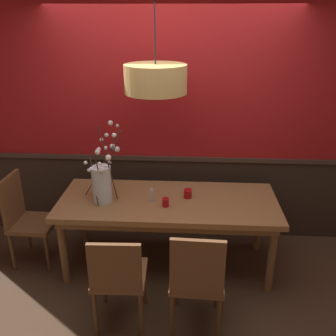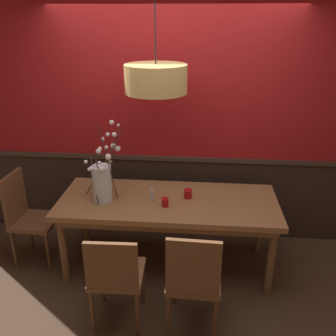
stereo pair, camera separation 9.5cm
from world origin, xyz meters
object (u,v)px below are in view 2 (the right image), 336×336
condiment_bottle (151,195)px  dining_table (168,207)px  chair_far_side_left (145,185)px  pendant_lamp (156,79)px  chair_near_side_right (194,278)px  candle_holder_nearer_center (188,194)px  candle_holder_nearer_edge (165,202)px  vase_with_blossoms (103,181)px  chair_head_west_end (27,214)px  chair_near_side_left (116,275)px  chair_far_side_right (199,186)px

condiment_bottle → dining_table: bearing=15.4°
chair_far_side_left → condiment_bottle: (0.20, -0.88, 0.31)m
pendant_lamp → condiment_bottle: bearing=-108.7°
chair_far_side_left → condiment_bottle: 0.95m
chair_near_side_right → candle_holder_nearer_center: bearing=95.4°
candle_holder_nearer_edge → vase_with_blossoms: bearing=171.9°
chair_head_west_end → pendant_lamp: pendant_lamp is taller
chair_near_side_left → chair_near_side_right: chair_near_side_right is taller
chair_head_west_end → chair_far_side_right: 1.94m
dining_table → chair_near_side_right: 0.90m
dining_table → candle_holder_nearer_edge: size_ratio=24.86×
chair_head_west_end → vase_with_blossoms: vase_with_blossoms is taller
pendant_lamp → chair_near_side_left: bearing=-104.1°
chair_near_side_left → candle_holder_nearer_edge: chair_near_side_left is taller
vase_with_blossoms → chair_far_side_left: bearing=73.3°
chair_far_side_right → condiment_bottle: chair_far_side_right is taller
chair_far_side_left → candle_holder_nearer_center: size_ratio=10.11×
candle_holder_nearer_center → condiment_bottle: condiment_bottle is taller
vase_with_blossoms → condiment_bottle: vase_with_blossoms is taller
vase_with_blossoms → condiment_bottle: 0.48m
chair_far_side_right → candle_holder_nearer_edge: chair_far_side_right is taller
chair_near_side_left → condiment_bottle: bearing=76.6°
chair_head_west_end → vase_with_blossoms: size_ratio=1.24×
dining_table → vase_with_blossoms: (-0.62, -0.05, 0.28)m
chair_far_side_left → candle_holder_nearer_edge: 1.07m
chair_head_west_end → condiment_bottle: size_ratio=7.12×
chair_far_side_right → pendant_lamp: (-0.41, -0.77, 1.38)m
chair_far_side_left → condiment_bottle: size_ratio=6.60×
condiment_bottle → candle_holder_nearer_center: bearing=15.7°
pendant_lamp → candle_holder_nearer_center: bearing=-4.6°
chair_head_west_end → candle_holder_nearer_edge: (1.43, -0.12, 0.27)m
chair_near_side_left → chair_far_side_left: 1.67m
chair_far_side_right → vase_with_blossoms: (-0.92, -0.89, 0.43)m
candle_holder_nearer_edge → condiment_bottle: (-0.14, 0.09, 0.02)m
chair_head_west_end → pendant_lamp: (1.33, 0.09, 1.36)m
chair_head_west_end → candle_holder_nearer_edge: 1.46m
vase_with_blossoms → condiment_bottle: (0.46, 0.01, -0.13)m
chair_far_side_right → pendant_lamp: size_ratio=0.87×
chair_near_side_right → chair_far_side_left: 1.79m
chair_head_west_end → chair_near_side_left: size_ratio=1.10×
chair_near_side_right → chair_far_side_left: bearing=110.6°
chair_head_west_end → chair_far_side_left: size_ratio=1.08×
pendant_lamp → chair_far_side_right: bearing=61.7°
chair_near_side_left → candle_holder_nearer_edge: bearing=64.9°
chair_near_side_left → vase_with_blossoms: size_ratio=1.13×
chair_near_side_left → candle_holder_nearer_center: 1.08m
candle_holder_nearer_center → pendant_lamp: size_ratio=0.09×
chair_far_side_right → condiment_bottle: size_ratio=6.65×
vase_with_blossoms → candle_holder_nearer_edge: (0.60, -0.09, -0.15)m
chair_near_side_left → dining_table: bearing=67.6°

